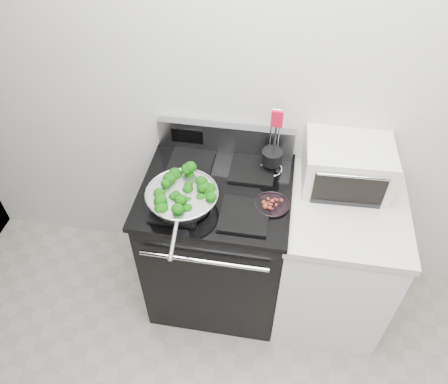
% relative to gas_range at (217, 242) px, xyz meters
% --- Properties ---
extents(back_wall, '(4.00, 0.02, 2.70)m').
position_rel_gas_range_xyz_m(back_wall, '(0.30, 0.34, 0.86)').
color(back_wall, silver).
rests_on(back_wall, ground).
extents(gas_range, '(0.79, 0.69, 1.13)m').
position_rel_gas_range_xyz_m(gas_range, '(0.00, 0.00, 0.00)').
color(gas_range, black).
rests_on(gas_range, floor).
extents(counter, '(0.62, 0.68, 0.92)m').
position_rel_gas_range_xyz_m(counter, '(0.68, -0.00, -0.03)').
color(counter, white).
rests_on(counter, floor).
extents(skillet, '(0.36, 0.58, 0.08)m').
position_rel_gas_range_xyz_m(skillet, '(-0.14, -0.15, 0.52)').
color(skillet, silver).
rests_on(skillet, gas_range).
extents(broccoli_pile, '(0.29, 0.29, 0.10)m').
position_rel_gas_range_xyz_m(broccoli_pile, '(-0.14, -0.15, 0.54)').
color(broccoli_pile, black).
rests_on(broccoli_pile, skillet).
extents(bacon_plate, '(0.18, 0.18, 0.04)m').
position_rel_gas_range_xyz_m(bacon_plate, '(0.30, -0.08, 0.48)').
color(bacon_plate, black).
rests_on(bacon_plate, gas_range).
extents(utensil_holder, '(0.13, 0.13, 0.39)m').
position_rel_gas_range_xyz_m(utensil_holder, '(0.27, 0.19, 0.53)').
color(utensil_holder, silver).
rests_on(utensil_holder, gas_range).
extents(toaster_oven, '(0.45, 0.35, 0.25)m').
position_rel_gas_range_xyz_m(toaster_oven, '(0.66, 0.18, 0.56)').
color(toaster_oven, beige).
rests_on(toaster_oven, counter).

